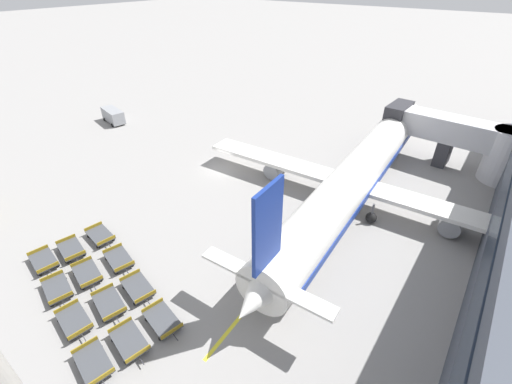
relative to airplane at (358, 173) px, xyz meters
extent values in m
plane|color=gray|center=(-16.91, -4.24, -3.23)|extent=(500.00, 500.00, 0.00)
cube|color=#232D3D|center=(13.04, -4.24, 3.27)|extent=(0.12, 76.43, 3.77)
cylinder|color=silver|center=(13.09, 14.59, 0.06)|extent=(5.09, 5.09, 6.57)
cube|color=silver|center=(6.10, 14.91, 1.81)|extent=(14.13, 4.04, 3.07)
cube|color=#2D2D33|center=(-0.89, 15.23, 1.81)|extent=(2.63, 5.19, 3.68)
cube|color=#38383D|center=(6.10, 14.91, -1.48)|extent=(1.74, 3.12, 3.50)
cylinder|color=white|center=(-0.03, 0.58, 0.16)|extent=(6.76, 42.13, 4.34)
sphere|color=white|center=(-1.25, 21.52, 0.16)|extent=(4.12, 4.12, 4.12)
cone|color=white|center=(1.18, -20.36, 0.16)|extent=(4.41, 5.43, 4.12)
cube|color=navy|center=(1.14, -19.55, 5.45)|extent=(0.47, 3.26, 6.25)
cube|color=white|center=(1.15, -19.75, 0.81)|extent=(10.71, 1.84, 0.24)
cube|color=white|center=(0.06, -1.10, -0.82)|extent=(38.18, 5.27, 0.44)
cylinder|color=gray|center=(10.18, -0.11, -2.02)|extent=(2.22, 3.27, 2.04)
cylinder|color=gray|center=(-10.10, -1.29, -2.02)|extent=(2.22, 3.27, 2.04)
cube|color=navy|center=(-0.03, 0.58, -0.60)|extent=(6.61, 37.95, 0.78)
cylinder|color=#56565B|center=(-0.79, 13.56, -1.79)|extent=(0.24, 0.24, 1.73)
sphere|color=black|center=(-0.79, 13.56, -2.66)|extent=(1.15, 1.15, 1.15)
cylinder|color=#56565B|center=(3.27, -3.43, -1.79)|extent=(0.24, 0.24, 1.73)
sphere|color=black|center=(3.27, -3.43, -2.66)|extent=(1.15, 1.15, 1.15)
cylinder|color=#56565B|center=(-2.85, -3.79, -1.79)|extent=(0.24, 0.24, 1.73)
sphere|color=black|center=(-2.85, -3.79, -2.66)|extent=(1.15, 1.15, 1.15)
cube|color=gray|center=(-43.06, -2.83, -1.95)|extent=(5.63, 3.17, 2.02)
cube|color=#1E232D|center=(-40.52, -3.39, -1.60)|extent=(0.46, 1.74, 0.71)
sphere|color=black|center=(-41.59, -4.16, -2.93)|extent=(0.60, 0.60, 0.60)
sphere|color=black|center=(-41.16, -2.24, -2.93)|extent=(0.60, 0.60, 0.60)
sphere|color=black|center=(-44.96, -3.42, -2.93)|extent=(0.60, 0.60, 0.60)
sphere|color=black|center=(-44.53, -1.50, -2.93)|extent=(0.60, 0.60, 0.60)
cube|color=#424449|center=(-17.99, -27.04, -2.68)|extent=(3.34, 2.28, 0.10)
cube|color=olive|center=(-16.51, -27.29, -2.47)|extent=(0.38, 1.77, 0.32)
cube|color=olive|center=(-19.47, -26.79, -2.47)|extent=(0.38, 1.77, 0.32)
cube|color=#333338|center=(-16.13, -27.36, -2.80)|extent=(0.70, 0.18, 0.06)
sphere|color=black|center=(-17.05, -27.97, -3.05)|extent=(0.36, 0.36, 0.36)
sphere|color=black|center=(-16.80, -26.48, -3.05)|extent=(0.36, 0.36, 0.36)
sphere|color=black|center=(-19.18, -27.61, -3.05)|extent=(0.36, 0.36, 0.36)
sphere|color=black|center=(-18.92, -26.11, -3.05)|extent=(0.36, 0.36, 0.36)
cube|color=#424449|center=(-13.84, -27.96, -2.68)|extent=(3.42, 2.47, 0.10)
cube|color=olive|center=(-12.38, -28.32, -2.47)|extent=(0.51, 1.75, 0.32)
cube|color=olive|center=(-15.30, -27.60, -2.47)|extent=(0.51, 1.75, 0.32)
cube|color=#333338|center=(-12.00, -28.41, -2.80)|extent=(0.69, 0.23, 0.06)
sphere|color=black|center=(-12.97, -28.95, -3.05)|extent=(0.36, 0.36, 0.36)
sphere|color=black|center=(-12.61, -27.48, -3.05)|extent=(0.36, 0.36, 0.36)
sphere|color=black|center=(-15.07, -28.44, -3.05)|extent=(0.36, 0.36, 0.36)
sphere|color=black|center=(-14.70, -26.96, -3.05)|extent=(0.36, 0.36, 0.36)
cube|color=#424449|center=(-9.82, -28.75, -2.68)|extent=(3.35, 2.30, 0.10)
cube|color=olive|center=(-8.34, -29.01, -2.47)|extent=(0.39, 1.77, 0.32)
cube|color=olive|center=(-11.30, -28.49, -2.47)|extent=(0.39, 1.77, 0.32)
cube|color=#333338|center=(-7.96, -29.08, -2.80)|extent=(0.70, 0.18, 0.06)
sphere|color=black|center=(-8.89, -29.68, -3.05)|extent=(0.36, 0.36, 0.36)
sphere|color=black|center=(-8.62, -28.19, -3.05)|extent=(0.36, 0.36, 0.36)
sphere|color=black|center=(-11.01, -29.31, -3.05)|extent=(0.36, 0.36, 0.36)
sphere|color=black|center=(-10.75, -27.81, -3.05)|extent=(0.36, 0.36, 0.36)
cube|color=#424449|center=(-5.68, -29.73, -2.68)|extent=(3.38, 2.38, 0.10)
cube|color=olive|center=(-4.21, -30.03, -2.47)|extent=(0.44, 1.76, 0.32)
cube|color=olive|center=(-7.15, -29.42, -2.47)|extent=(0.44, 1.76, 0.32)
sphere|color=black|center=(-4.47, -29.21, -3.05)|extent=(0.36, 0.36, 0.36)
sphere|color=black|center=(-6.89, -30.25, -3.05)|extent=(0.36, 0.36, 0.36)
sphere|color=black|center=(-6.58, -28.76, -3.05)|extent=(0.36, 0.36, 0.36)
cube|color=#424449|center=(-17.45, -24.77, -2.68)|extent=(3.39, 2.41, 0.10)
cube|color=olive|center=(-15.98, -25.09, -2.47)|extent=(0.47, 1.76, 0.32)
cube|color=olive|center=(-18.91, -24.44, -2.47)|extent=(0.47, 1.76, 0.32)
cube|color=#333338|center=(-15.60, -25.18, -2.80)|extent=(0.70, 0.21, 0.06)
sphere|color=black|center=(-16.56, -25.74, -3.05)|extent=(0.36, 0.36, 0.36)
sphere|color=black|center=(-16.23, -24.26, -3.05)|extent=(0.36, 0.36, 0.36)
sphere|color=black|center=(-18.66, -25.27, -3.05)|extent=(0.36, 0.36, 0.36)
sphere|color=black|center=(-18.33, -23.79, -3.05)|extent=(0.36, 0.36, 0.36)
cube|color=#424449|center=(-13.42, -25.56, -2.68)|extent=(3.42, 2.48, 0.10)
cube|color=olive|center=(-11.97, -25.93, -2.47)|extent=(0.51, 1.75, 0.32)
cube|color=olive|center=(-14.88, -25.20, -2.47)|extent=(0.51, 1.75, 0.32)
cube|color=#333338|center=(-11.59, -26.02, -2.80)|extent=(0.69, 0.23, 0.06)
sphere|color=black|center=(-12.56, -26.56, -3.05)|extent=(0.36, 0.36, 0.36)
sphere|color=black|center=(-12.19, -25.09, -3.05)|extent=(0.36, 0.36, 0.36)
sphere|color=black|center=(-14.65, -26.04, -3.05)|extent=(0.36, 0.36, 0.36)
sphere|color=black|center=(-14.28, -24.56, -3.05)|extent=(0.36, 0.36, 0.36)
cube|color=#424449|center=(-9.12, -26.28, -2.68)|extent=(3.43, 2.50, 0.10)
cube|color=olive|center=(-7.67, -26.65, -2.47)|extent=(0.53, 1.75, 0.32)
cube|color=olive|center=(-10.57, -25.90, -2.47)|extent=(0.53, 1.75, 0.32)
cube|color=#333338|center=(-7.29, -26.75, -2.80)|extent=(0.69, 0.23, 0.06)
sphere|color=black|center=(-8.27, -27.28, -3.05)|extent=(0.36, 0.36, 0.36)
sphere|color=black|center=(-7.88, -25.81, -3.05)|extent=(0.36, 0.36, 0.36)
sphere|color=black|center=(-10.35, -26.74, -3.05)|extent=(0.36, 0.36, 0.36)
sphere|color=black|center=(-9.97, -25.27, -3.05)|extent=(0.36, 0.36, 0.36)
cube|color=#424449|center=(-5.11, -27.32, -2.68)|extent=(3.38, 2.38, 0.10)
cube|color=olive|center=(-3.64, -27.63, -2.47)|extent=(0.45, 1.76, 0.32)
cube|color=olive|center=(-6.58, -27.01, -2.47)|extent=(0.45, 1.76, 0.32)
cube|color=#333338|center=(-3.26, -27.71, -2.80)|extent=(0.70, 0.20, 0.06)
sphere|color=black|center=(-4.21, -28.29, -3.05)|extent=(0.36, 0.36, 0.36)
sphere|color=black|center=(-3.90, -26.80, -3.05)|extent=(0.36, 0.36, 0.36)
sphere|color=black|center=(-6.32, -27.84, -3.05)|extent=(0.36, 0.36, 0.36)
sphere|color=black|center=(-6.01, -26.35, -3.05)|extent=(0.36, 0.36, 0.36)
cube|color=#424449|center=(-17.08, -21.99, -2.68)|extent=(3.31, 2.22, 0.10)
cube|color=olive|center=(-15.59, -22.22, -2.47)|extent=(0.34, 1.78, 0.32)
cube|color=olive|center=(-18.56, -21.77, -2.47)|extent=(0.34, 1.78, 0.32)
cube|color=#333338|center=(-15.21, -22.27, -2.80)|extent=(0.70, 0.16, 0.06)
sphere|color=black|center=(-16.12, -22.90, -3.05)|extent=(0.36, 0.36, 0.36)
sphere|color=black|center=(-15.90, -21.40, -3.05)|extent=(0.36, 0.36, 0.36)
sphere|color=black|center=(-18.26, -22.58, -3.05)|extent=(0.36, 0.36, 0.36)
sphere|color=black|center=(-18.03, -21.08, -3.05)|extent=(0.36, 0.36, 0.36)
cube|color=#424449|center=(-12.75, -22.88, -2.68)|extent=(3.42, 2.48, 0.10)
cube|color=olive|center=(-11.29, -23.24, -2.47)|extent=(0.51, 1.75, 0.32)
cube|color=olive|center=(-14.20, -22.51, -2.47)|extent=(0.51, 1.75, 0.32)
cube|color=#333338|center=(-10.91, -23.34, -2.80)|extent=(0.69, 0.23, 0.06)
sphere|color=black|center=(-11.89, -23.88, -3.05)|extent=(0.36, 0.36, 0.36)
sphere|color=black|center=(-11.52, -22.40, -3.05)|extent=(0.36, 0.36, 0.36)
sphere|color=black|center=(-13.98, -23.35, -3.05)|extent=(0.36, 0.36, 0.36)
sphere|color=black|center=(-13.61, -21.88, -3.05)|extent=(0.36, 0.36, 0.36)
cube|color=#424449|center=(-8.62, -23.93, -2.68)|extent=(3.40, 2.42, 0.10)
cube|color=olive|center=(-7.16, -24.26, -2.47)|extent=(0.47, 1.76, 0.32)
cube|color=olive|center=(-10.08, -23.59, -2.47)|extent=(0.47, 1.76, 0.32)
cube|color=#333338|center=(-6.78, -24.34, -2.80)|extent=(0.70, 0.21, 0.06)
sphere|color=black|center=(-7.74, -24.90, -3.05)|extent=(0.36, 0.36, 0.36)
sphere|color=black|center=(-7.40, -23.42, -3.05)|extent=(0.36, 0.36, 0.36)
sphere|color=black|center=(-9.84, -24.43, -3.05)|extent=(0.36, 0.36, 0.36)
sphere|color=black|center=(-9.50, -22.95, -3.05)|extent=(0.36, 0.36, 0.36)
cube|color=#424449|center=(-4.60, -24.78, -2.68)|extent=(3.38, 2.38, 0.10)
cube|color=olive|center=(-3.13, -25.09, -2.47)|extent=(0.44, 1.76, 0.32)
cube|color=olive|center=(-6.07, -24.47, -2.47)|extent=(0.44, 1.76, 0.32)
cube|color=#333338|center=(-2.75, -25.17, -2.80)|extent=(0.70, 0.20, 0.06)
sphere|color=black|center=(-3.70, -25.75, -3.05)|extent=(0.36, 0.36, 0.36)
sphere|color=black|center=(-3.39, -24.26, -3.05)|extent=(0.36, 0.36, 0.36)
sphere|color=black|center=(-5.81, -25.30, -3.05)|extent=(0.36, 0.36, 0.36)
sphere|color=black|center=(-5.50, -23.82, -3.05)|extent=(0.36, 0.36, 0.36)
cube|color=yellow|center=(-0.99, -9.91, -3.22)|extent=(2.06, 30.31, 0.01)
camera|label=1|loc=(10.64, -33.56, 19.15)|focal=24.00mm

